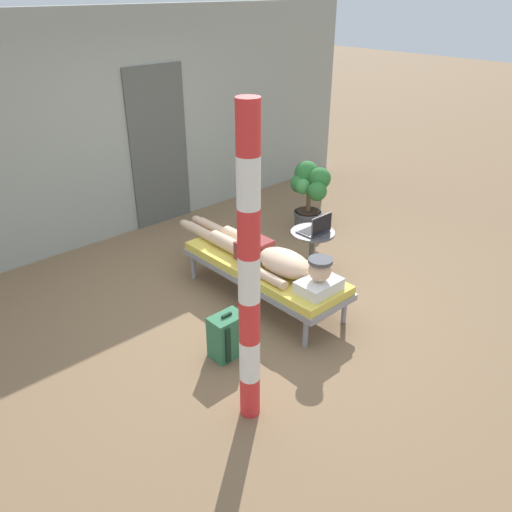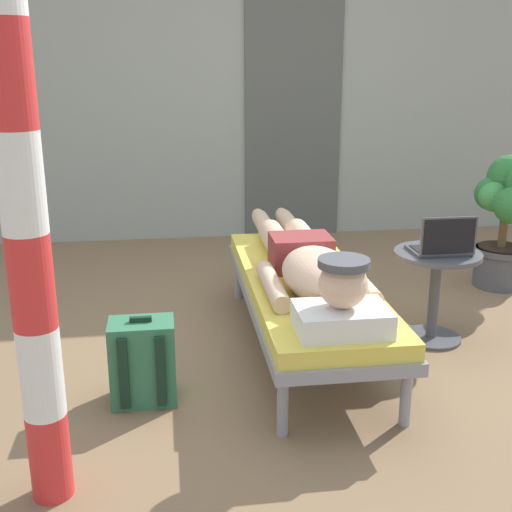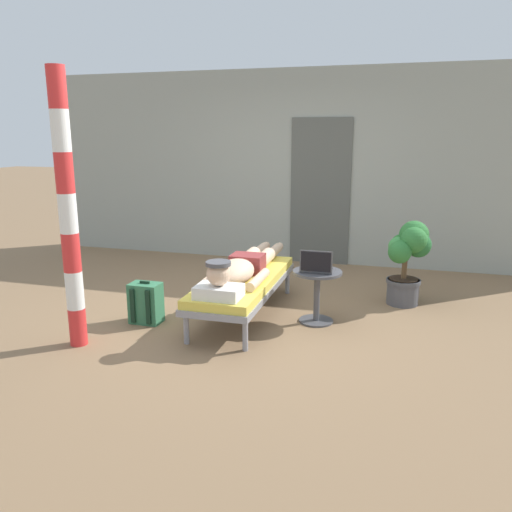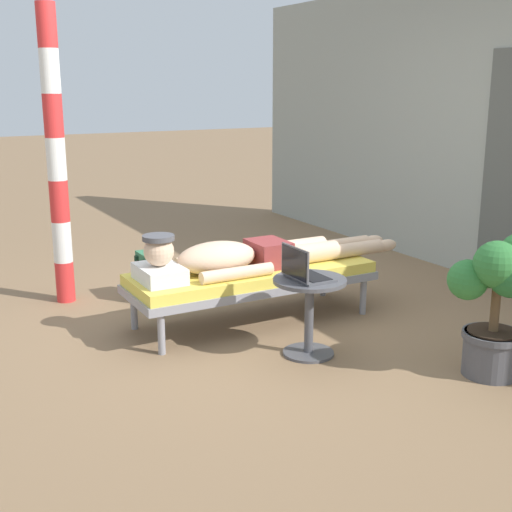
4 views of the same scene
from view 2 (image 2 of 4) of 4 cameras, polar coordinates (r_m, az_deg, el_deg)
The scene contains 10 objects.
ground_plane at distance 3.70m, azimuth 4.07°, elevation -7.93°, with size 40.00×40.00×0.00m, color #846647.
house_wall_back at distance 5.81m, azimuth -0.80°, elevation 15.04°, with size 7.60×0.20×2.70m, color #999E93.
house_door_panel at distance 5.79m, azimuth 3.24°, elevation 11.73°, with size 0.84×0.03×2.04m, color #545651.
lounge_chair at distance 3.56m, azimuth 4.32°, elevation -2.94°, with size 0.65×1.87×0.42m.
person_reclining at distance 3.45m, azimuth 4.59°, elevation -0.57°, with size 0.53×2.17×0.33m.
side_table at distance 3.79m, azimuth 15.38°, elevation -2.07°, with size 0.48×0.48×0.52m.
laptop at distance 3.68m, azimuth 15.96°, elevation 0.99°, with size 0.31×0.24×0.23m.
backpack at distance 3.13m, azimuth -9.82°, elevation -9.08°, with size 0.30×0.26×0.42m.
potted_plant at distance 4.80m, azimuth 21.22°, elevation 3.84°, with size 0.44×0.59×0.91m.
porch_post at distance 2.24m, azimuth -19.82°, elevation 6.01°, with size 0.15×0.15×2.34m.
Camera 2 is at (-0.72, -3.27, 1.57)m, focal length 45.90 mm.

